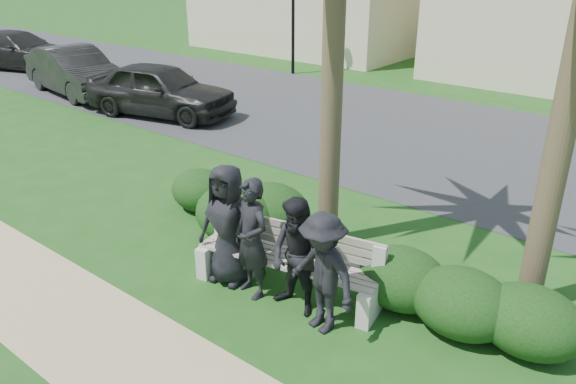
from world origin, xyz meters
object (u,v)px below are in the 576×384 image
Objects in this scene: man_c at (297,257)px; car_c at (18,50)px; man_b at (252,239)px; car_a at (160,90)px; man_d at (322,273)px; car_b at (75,71)px; man_a at (228,225)px; park_bench at (288,265)px.

man_c is 0.33× the size of car_c.
man_b is 0.39× the size of car_a.
man_c reaches higher than car_c.
car_b is (-13.32, 5.03, -0.05)m from man_d.
man_a is at bearing -137.68° from car_a.
car_a is at bearing 139.73° from park_bench.
car_c is (-18.41, 5.89, -0.09)m from man_c.
man_d reaches higher than car_b.
man_c is 13.76m from car_b.
car_c is (-9.68, 0.91, -0.04)m from car_a.
car_a is (-8.73, 4.98, -0.06)m from man_c.
car_a is (-8.01, 5.05, -0.11)m from man_b.
man_c is 0.37× the size of car_a.
park_bench is 0.56× the size of car_c.
car_b is (-12.14, 4.98, -0.11)m from man_b.
man_d is (0.83, -0.38, 0.38)m from park_bench.
car_c is (-18.05, 5.62, 0.29)m from park_bench.
park_bench is 0.65m from man_b.
man_d is 0.33× the size of car_c.
car_b is (-12.49, 4.65, 0.33)m from park_bench.
man_c is (0.36, -0.27, 0.38)m from park_bench.
man_b is 1.06× the size of man_c.
man_c is at bearing -47.59° from park_bench.
man_a reaches higher than car_a.
car_c is at bearing 70.57° from car_a.
car_c reaches higher than park_bench.
man_c is at bearing 18.12° from man_b.
man_a is (-0.85, -0.28, 0.46)m from park_bench.
car_c is at bearing 173.78° from man_d.
car_a is 4.13m from car_b.
car_c is at bearing 174.21° from man_b.
park_bench is 0.61× the size of car_b.
man_a is 0.49m from man_b.
man_a is at bearing -171.81° from man_d.
park_bench is at bearing 166.82° from man_d.
man_b is at bearing -170.61° from man_d.
car_b reaches higher than car_a.
park_bench is at bearing -102.56° from car_b.
man_a is at bearing -175.56° from man_c.
man_a reaches higher than man_b.
park_bench is 1.00m from man_a.
car_a reaches higher than park_bench.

